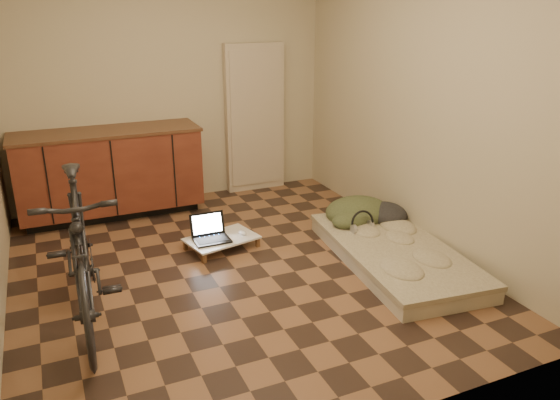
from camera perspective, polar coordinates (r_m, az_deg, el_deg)
name	(u,v)px	position (r m, az deg, el deg)	size (l,w,h in m)	color
room_shell	(230,115)	(4.22, -5.20, 8.79)	(3.50, 4.00, 2.60)	brown
cabinets	(110,173)	(5.89, -17.34, 2.76)	(1.84, 0.62, 0.91)	black
appliance_panel	(255,118)	(6.41, -2.66, 8.51)	(0.70, 0.10, 1.70)	#C4B39B
bicycle	(80,245)	(3.90, -20.15, -4.41)	(0.53, 1.80, 1.16)	black
futon	(394,254)	(4.81, 11.87, -5.50)	(1.05, 1.88, 0.15)	#BAAF94
clothing_pile	(366,204)	(5.31, 8.93, -0.39)	(0.68, 0.57, 0.27)	#394327
headphones	(363,222)	(5.01, 8.62, -2.25)	(0.25, 0.23, 0.17)	black
lap_desk	(222,239)	(4.99, -6.13, -4.07)	(0.69, 0.53, 0.10)	brown
laptop	(210,234)	(4.96, -7.30, -3.54)	(0.32, 0.29, 0.22)	black
mouse	(242,233)	(5.03, -3.94, -3.41)	(0.06, 0.10, 0.04)	white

